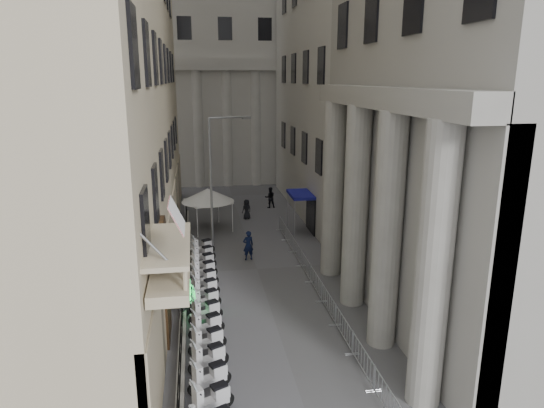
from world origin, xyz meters
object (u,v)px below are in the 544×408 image
Objects in this scene: street_lamp at (216,173)px; pedestrian_b at (270,197)px; pedestrian_a at (248,245)px; info_kiosk at (185,296)px; security_tent at (215,196)px.

street_lamp is 4.74× the size of pedestrian_b.
street_lamp reaches higher than pedestrian_a.
street_lamp is 5.10m from pedestrian_a.
pedestrian_a is (3.86, 6.96, -0.04)m from info_kiosk.
pedestrian_a is 1.02× the size of pedestrian_b.
security_tent is 13.66m from info_kiosk.
pedestrian_a is (1.75, -6.43, -1.73)m from security_tent.
security_tent is 0.45× the size of street_lamp.
info_kiosk is at bearing -119.51° from street_lamp.
security_tent is at bearing -88.39° from pedestrian_a.
security_tent is 5.23m from street_lamp.
street_lamp reaches higher than security_tent.
pedestrian_a is at bearing -74.78° from security_tent.
street_lamp is at bearing -60.31° from pedestrian_a.
pedestrian_a is at bearing -63.20° from street_lamp.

